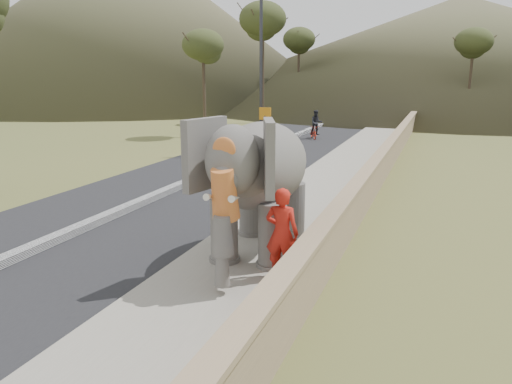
# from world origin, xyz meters

# --- Properties ---
(ground) EXTENTS (160.00, 160.00, 0.00)m
(ground) POSITION_xyz_m (0.00, 0.00, 0.00)
(ground) COLOR olive
(ground) RESTS_ON ground
(road) EXTENTS (7.00, 120.00, 0.03)m
(road) POSITION_xyz_m (-5.00, 10.00, 0.01)
(road) COLOR black
(road) RESTS_ON ground
(median) EXTENTS (0.35, 120.00, 0.22)m
(median) POSITION_xyz_m (-5.00, 10.00, 0.11)
(median) COLOR black
(median) RESTS_ON ground
(walkway) EXTENTS (3.00, 120.00, 0.15)m
(walkway) POSITION_xyz_m (0.00, 10.00, 0.07)
(walkway) COLOR #9E9687
(walkway) RESTS_ON ground
(parapet) EXTENTS (0.30, 120.00, 1.10)m
(parapet) POSITION_xyz_m (1.65, 10.00, 0.55)
(parapet) COLOR tan
(parapet) RESTS_ON ground
(lamppost) EXTENTS (1.76, 0.36, 8.00)m
(lamppost) POSITION_xyz_m (-4.69, 18.38, 4.87)
(lamppost) COLOR #2D2C31
(lamppost) RESTS_ON ground
(signboard) EXTENTS (0.60, 0.08, 2.40)m
(signboard) POSITION_xyz_m (-4.50, 17.60, 1.64)
(signboard) COLOR #2D2D33
(signboard) RESTS_ON ground
(hill_left) EXTENTS (60.00, 60.00, 22.00)m
(hill_left) POSITION_xyz_m (-38.00, 55.00, 11.00)
(hill_left) COLOR brown
(hill_left) RESTS_ON ground
(hill_far) EXTENTS (80.00, 80.00, 14.00)m
(hill_far) POSITION_xyz_m (5.00, 70.00, 7.00)
(hill_far) COLOR brown
(hill_far) RESTS_ON ground
(elephant_and_man) EXTENTS (2.48, 4.36, 3.07)m
(elephant_and_man) POSITION_xyz_m (0.02, 4.53, 1.67)
(elephant_and_man) COLOR slate
(elephant_and_man) RESTS_ON ground
(motorcyclist) EXTENTS (1.20, 1.69, 1.79)m
(motorcyclist) POSITION_xyz_m (-3.70, 24.66, 0.71)
(motorcyclist) COLOR maroon
(motorcyclist) RESTS_ON ground
(trees) EXTENTS (47.37, 43.20, 9.71)m
(trees) POSITION_xyz_m (1.50, 31.90, 3.98)
(trees) COLOR #473828
(trees) RESTS_ON ground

